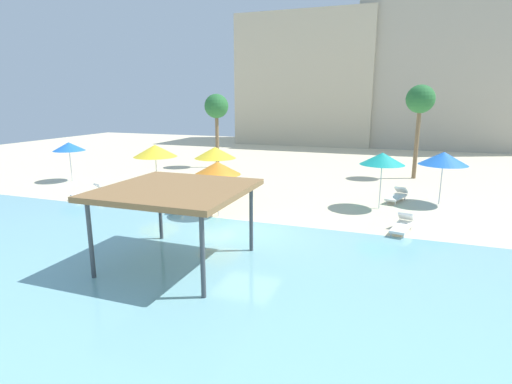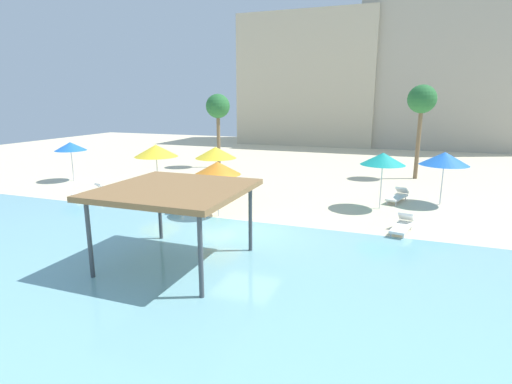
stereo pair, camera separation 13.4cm
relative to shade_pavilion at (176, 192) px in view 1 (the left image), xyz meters
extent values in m
plane|color=beige|center=(1.00, 3.76, -2.51)|extent=(80.00, 80.00, 0.00)
cube|color=#7AB7C1|center=(1.00, -1.49, -2.49)|extent=(44.00, 13.50, 0.04)
cylinder|color=#42474C|center=(-1.90, 1.90, -1.27)|extent=(0.14, 0.14, 2.49)
cylinder|color=#42474C|center=(1.90, 1.90, -1.27)|extent=(0.14, 0.14, 2.49)
cylinder|color=#42474C|center=(-1.90, -1.90, -1.27)|extent=(0.14, 0.14, 2.49)
cylinder|color=#42474C|center=(1.90, -1.90, -1.27)|extent=(0.14, 0.14, 2.49)
cube|color=olive|center=(0.00, 0.00, 0.07)|extent=(4.51, 4.51, 0.18)
cylinder|color=silver|center=(-14.04, 9.89, -1.48)|extent=(0.06, 0.06, 2.07)
cone|color=blue|center=(-14.04, 9.89, -0.16)|extent=(2.06, 2.06, 0.57)
cylinder|color=silver|center=(-2.80, 8.85, -1.38)|extent=(0.06, 0.06, 2.26)
cone|color=yellow|center=(-2.80, 8.85, 0.06)|extent=(2.27, 2.27, 0.62)
cylinder|color=silver|center=(8.90, 11.65, -1.46)|extent=(0.06, 0.06, 2.11)
cone|color=blue|center=(8.90, 11.65, -0.06)|extent=(2.46, 2.46, 0.68)
cylinder|color=silver|center=(-6.43, 8.54, -1.40)|extent=(0.06, 0.06, 2.22)
cone|color=yellow|center=(-6.43, 8.54, 0.05)|extent=(2.48, 2.48, 0.68)
cylinder|color=silver|center=(-1.16, 5.64, -1.50)|extent=(0.06, 0.06, 2.02)
cone|color=orange|center=(-1.16, 5.64, -0.19)|extent=(2.18, 2.18, 0.60)
cylinder|color=silver|center=(5.96, 9.68, -1.38)|extent=(0.06, 0.06, 2.26)
cone|color=teal|center=(5.96, 9.68, 0.05)|extent=(2.20, 2.20, 0.60)
cylinder|color=white|center=(-3.04, 5.26, -2.40)|extent=(0.05, 0.05, 0.22)
cylinder|color=white|center=(-3.47, 5.05, -2.40)|extent=(0.05, 0.05, 0.22)
cylinder|color=white|center=(-3.67, 6.55, -2.40)|extent=(0.05, 0.05, 0.22)
cylinder|color=white|center=(-4.10, 6.34, -2.40)|extent=(0.05, 0.05, 0.22)
cube|color=white|center=(-3.57, 5.80, -2.24)|extent=(1.33, 1.88, 0.10)
cube|color=white|center=(-3.89, 6.47, -1.97)|extent=(0.76, 0.72, 0.40)
cylinder|color=white|center=(-9.54, 5.62, -2.40)|extent=(0.05, 0.05, 0.22)
cylinder|color=white|center=(-9.99, 5.78, -2.40)|extent=(0.05, 0.05, 0.22)
cylinder|color=white|center=(-9.05, 6.97, -2.40)|extent=(0.05, 0.05, 0.22)
cylinder|color=white|center=(-9.50, 7.13, -2.40)|extent=(0.05, 0.05, 0.22)
cube|color=white|center=(-9.52, 6.37, -2.24)|extent=(1.18, 1.90, 0.10)
cube|color=white|center=(-9.27, 7.07, -1.97)|extent=(0.74, 0.68, 0.40)
cylinder|color=white|center=(6.72, 10.57, -2.40)|extent=(0.05, 0.05, 0.22)
cylinder|color=white|center=(6.26, 10.73, -2.40)|extent=(0.05, 0.05, 0.22)
cylinder|color=white|center=(7.19, 11.93, -2.40)|extent=(0.05, 0.05, 0.22)
cylinder|color=white|center=(6.74, 12.09, -2.40)|extent=(0.05, 0.05, 0.22)
cube|color=white|center=(6.73, 11.33, -2.24)|extent=(1.16, 1.90, 0.10)
cube|color=white|center=(6.97, 12.03, -1.97)|extent=(0.73, 0.68, 0.40)
cylinder|color=white|center=(7.14, 5.17, -2.40)|extent=(0.05, 0.05, 0.22)
cylinder|color=white|center=(6.67, 5.27, -2.40)|extent=(0.05, 0.05, 0.22)
cylinder|color=white|center=(7.44, 6.58, -2.40)|extent=(0.05, 0.05, 0.22)
cylinder|color=white|center=(6.97, 6.68, -2.40)|extent=(0.05, 0.05, 0.22)
cube|color=white|center=(7.06, 5.92, -2.24)|extent=(0.96, 1.89, 0.10)
cube|color=white|center=(7.21, 6.65, -1.97)|extent=(0.69, 0.62, 0.40)
cylinder|color=brown|center=(7.77, 18.82, 0.03)|extent=(0.28, 0.28, 5.09)
sphere|color=#286B33|center=(7.77, 18.82, 2.92)|extent=(1.90, 1.90, 1.90)
cylinder|color=brown|center=(-7.20, 18.48, -0.25)|extent=(0.28, 0.28, 4.53)
sphere|color=#286B33|center=(-7.20, 18.48, 2.37)|extent=(1.90, 1.90, 1.90)
cube|color=beige|center=(-4.61, 40.13, 5.02)|extent=(16.09, 9.93, 15.07)
cube|color=#B2A893|center=(11.39, 40.94, 7.93)|extent=(19.72, 10.42, 20.89)
camera|label=1|loc=(6.78, -11.14, 2.96)|focal=28.35mm
camera|label=2|loc=(6.91, -11.10, 2.96)|focal=28.35mm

